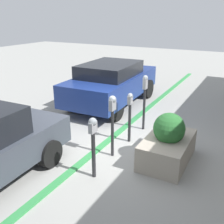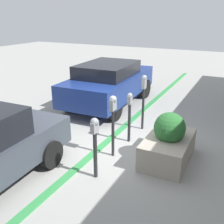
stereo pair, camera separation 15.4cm
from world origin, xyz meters
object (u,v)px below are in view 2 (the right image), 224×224
at_px(parking_meter_middle, 130,111).
at_px(parked_car_middle, 110,82).
at_px(parking_meter_nearest, 95,138).
at_px(parking_meter_fourth, 144,93).
at_px(parking_meter_second, 113,114).
at_px(planter_box, 168,143).

xyz_separation_m(parking_meter_middle, parked_car_middle, (2.45, 1.83, -0.00)).
bearing_deg(parking_meter_nearest, parking_meter_fourth, 0.14).
bearing_deg(parking_meter_second, parking_meter_nearest, -175.44).
bearing_deg(parking_meter_middle, parking_meter_fourth, -1.87).
distance_m(parking_meter_middle, parking_meter_fourth, 0.94).
height_order(parking_meter_nearest, planter_box, parking_meter_nearest).
bearing_deg(parking_meter_middle, parking_meter_second, 177.45).
height_order(parking_meter_fourth, parked_car_middle, parking_meter_fourth).
distance_m(parking_meter_nearest, planter_box, 1.78).
height_order(parking_meter_fourth, planter_box, parking_meter_fourth).
distance_m(parking_meter_nearest, parking_meter_fourth, 2.70).
relative_size(parking_meter_fourth, parked_car_middle, 0.36).
distance_m(parking_meter_nearest, parking_meter_second, 0.95).
bearing_deg(planter_box, parked_car_middle, 45.66).
xyz_separation_m(parking_meter_fourth, parked_car_middle, (1.54, 1.86, -0.23)).
height_order(parking_meter_second, parking_meter_fourth, parking_meter_fourth).
xyz_separation_m(parking_meter_second, parking_meter_middle, (0.85, -0.04, -0.22)).
relative_size(parking_meter_second, parking_meter_fourth, 0.93).
height_order(parking_meter_middle, planter_box, parking_meter_middle).
bearing_deg(parked_car_middle, parking_meter_fourth, -131.80).
distance_m(planter_box, parked_car_middle, 4.20).
height_order(parking_meter_second, parked_car_middle, parked_car_middle).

